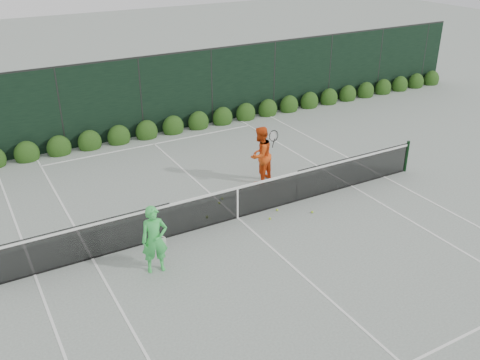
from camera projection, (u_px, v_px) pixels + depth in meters
ground at (238, 218)px, 15.02m from camera, size 80.00×80.00×0.00m
tennis_net at (237, 201)px, 14.78m from camera, size 12.90×0.10×1.07m
player_woman at (155, 240)px, 12.41m from camera, size 0.69×0.52×1.70m
player_man at (260, 155)px, 16.74m from camera, size 1.10×1.00×1.84m
court_lines at (238, 218)px, 15.01m from camera, size 11.03×23.83×0.01m
windscreen_fence at (295, 212)px, 12.23m from camera, size 32.00×21.07×3.06m
hedge_row at (147, 132)px, 20.52m from camera, size 31.66×0.65×0.94m
tennis_balls at (251, 210)px, 15.38m from camera, size 2.82×2.07×0.07m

